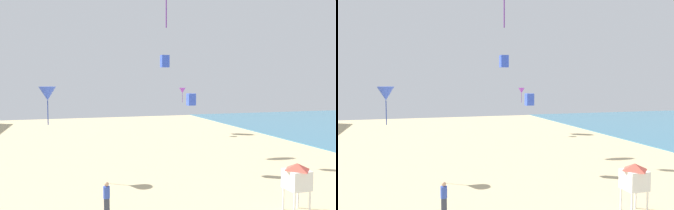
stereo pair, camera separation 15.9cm
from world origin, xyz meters
TOP-DOWN VIEW (x-y plane):
  - kite_flyer at (-2.91, 12.02)m, footprint 0.34×0.34m
  - lifeguard_stand at (6.47, 9.38)m, footprint 1.10×1.10m
  - kite_blue_delta at (-6.00, 19.61)m, footprint 1.16×1.16m
  - kite_purple_delta at (9.51, 35.83)m, footprint 0.83×0.83m
  - kite_blue_box at (4.14, 18.53)m, footprint 0.56×0.56m
  - kite_blue_box_2 at (8.16, 39.21)m, footprint 1.05×1.05m

SIDE VIEW (x-z plane):
  - kite_flyer at x=-2.91m, z-range 0.10..1.74m
  - lifeguard_stand at x=6.47m, z-range 0.56..3.11m
  - kite_blue_box at x=4.14m, z-range 4.97..5.85m
  - kite_purple_delta at x=9.51m, z-range 4.72..6.60m
  - kite_blue_delta at x=-6.00m, z-range 4.58..7.23m
  - kite_blue_box_2 at x=8.16m, z-range 8.74..10.38m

